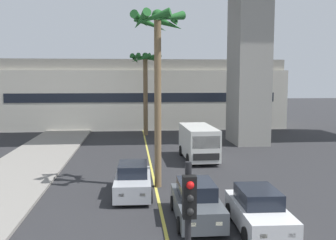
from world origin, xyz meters
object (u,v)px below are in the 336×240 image
Objects in this scene: palm_tree_near_median at (157,46)px; car_queue_front at (197,203)px; car_queue_second at (259,211)px; car_queue_third at (133,181)px; delivery_van at (198,142)px; palm_tree_mid_median at (145,69)px.

car_queue_front is at bearing -76.06° from palm_tree_near_median.
car_queue_second is 1.00× the size of car_queue_third.
palm_tree_near_median is (1.31, 1.32, 6.63)m from car_queue_third.
palm_tree_near_median reaches higher than delivery_van.
palm_tree_near_median is 1.11× the size of palm_tree_mid_median.
car_queue_third is at bearing -93.87° from palm_tree_mid_median.
car_queue_second is 12.72m from delivery_van.
palm_tree_near_median is at bearing -90.17° from palm_tree_mid_median.
car_queue_second is at bearing -45.91° from car_queue_third.
palm_tree_near_median is (-3.39, 6.17, 6.63)m from car_queue_second.
car_queue_front is 8.37m from palm_tree_near_median.
delivery_van is (2.07, 11.49, 0.57)m from car_queue_front.
palm_tree_near_median reaches higher than car_queue_third.
palm_tree_near_median is (-1.23, 4.95, 6.63)m from car_queue_front.
palm_tree_mid_median is (1.36, 20.13, 5.90)m from car_queue_third.
car_queue_front is at bearing -55.06° from car_queue_third.
car_queue_second is 0.50× the size of palm_tree_mid_median.
car_queue_second is at bearing -29.38° from car_queue_front.
car_queue_front is 0.78× the size of delivery_van.
delivery_van reaches higher than car_queue_third.
car_queue_third is at bearing -134.61° from palm_tree_near_median.
car_queue_second is 25.87m from palm_tree_mid_median.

